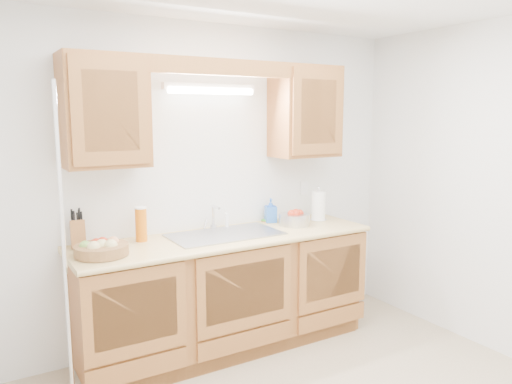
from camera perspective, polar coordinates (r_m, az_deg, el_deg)
room at (r=2.73m, az=8.05°, el=-2.95°), size 3.52×3.50×2.50m
base_cabinets at (r=3.93m, az=-3.47°, el=-11.46°), size 2.20×0.60×0.86m
countertop at (r=3.79m, az=-3.42°, el=-5.27°), size 2.30×0.63×0.04m
upper_cabinet_left at (r=3.52m, az=-16.97°, el=8.82°), size 0.55×0.33×0.75m
upper_cabinet_right at (r=4.24m, az=5.63°, el=9.11°), size 0.55×0.33×0.75m
valance at (r=3.69m, az=-3.65°, el=14.07°), size 2.20×0.05×0.12m
fluorescent_fixture at (r=3.88m, az=-5.19°, el=11.68°), size 0.76×0.08×0.08m
sink at (r=3.82m, az=-3.56°, el=-5.96°), size 0.84×0.46×0.36m
wire_shelf_pole at (r=3.16m, az=-21.07°, el=-6.52°), size 0.03×0.03×2.00m
outlet_plate at (r=4.49m, az=5.54°, el=0.45°), size 0.08×0.01×0.12m
fruit_basket at (r=3.40m, az=-17.25°, el=-6.17°), size 0.43×0.43×0.11m
knife_block at (r=3.63m, az=-19.69°, el=-4.47°), size 0.11×0.17×0.28m
orange_canister at (r=3.68m, az=-13.00°, el=-3.59°), size 0.08×0.08×0.25m
soap_bottle at (r=4.21m, az=1.69°, el=-2.11°), size 0.12×0.12×0.20m
sponge at (r=4.26m, az=1.45°, el=-3.27°), size 0.12×0.09×0.02m
paper_towel at (r=4.30m, az=7.15°, el=-1.65°), size 0.14×0.14×0.30m
apple_bowl at (r=4.12m, az=4.44°, el=-3.02°), size 0.30×0.30×0.13m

